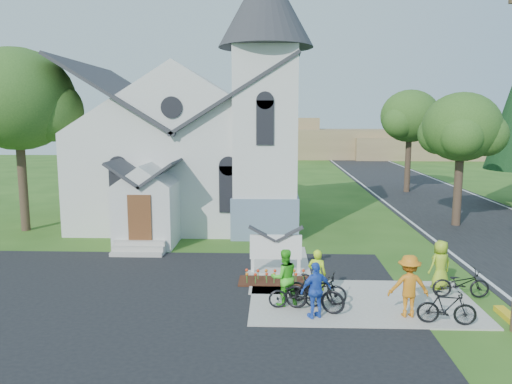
{
  "coord_description": "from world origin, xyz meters",
  "views": [
    {
      "loc": [
        -1.29,
        -14.58,
        5.78
      ],
      "look_at": [
        -1.99,
        5.0,
        2.81
      ],
      "focal_mm": 35.0,
      "sensor_mm": 36.0,
      "label": 1
    }
  ],
  "objects_px": {
    "bike_1": "(314,293)",
    "bike_2": "(317,288)",
    "cyclist_2": "(316,290)",
    "bike_4": "(461,283)",
    "cyclist_0": "(317,274)",
    "cyclist_3": "(409,286)",
    "bike_3": "(447,308)",
    "cyclist_1": "(284,277)",
    "cyclist_4": "(440,265)",
    "bike_0": "(296,293)",
    "church_sign": "(276,248)"
  },
  "relations": [
    {
      "from": "bike_1",
      "to": "bike_2",
      "type": "height_order",
      "value": "bike_1"
    },
    {
      "from": "bike_1",
      "to": "bike_2",
      "type": "bearing_deg",
      "value": 10.27
    },
    {
      "from": "cyclist_2",
      "to": "bike_4",
      "type": "distance_m",
      "value": 5.1
    },
    {
      "from": "cyclist_0",
      "to": "cyclist_3",
      "type": "distance_m",
      "value": 2.85
    },
    {
      "from": "bike_2",
      "to": "bike_1",
      "type": "bearing_deg",
      "value": -177.19
    },
    {
      "from": "cyclist_3",
      "to": "bike_3",
      "type": "relative_size",
      "value": 1.13
    },
    {
      "from": "bike_2",
      "to": "bike_3",
      "type": "height_order",
      "value": "bike_2"
    },
    {
      "from": "cyclist_0",
      "to": "bike_4",
      "type": "distance_m",
      "value": 4.63
    },
    {
      "from": "bike_1",
      "to": "bike_3",
      "type": "height_order",
      "value": "bike_1"
    },
    {
      "from": "cyclist_0",
      "to": "cyclist_2",
      "type": "height_order",
      "value": "cyclist_2"
    },
    {
      "from": "cyclist_1",
      "to": "cyclist_0",
      "type": "bearing_deg",
      "value": -167.69
    },
    {
      "from": "cyclist_1",
      "to": "cyclist_4",
      "type": "bearing_deg",
      "value": -178.91
    },
    {
      "from": "cyclist_2",
      "to": "bike_1",
      "type": "bearing_deg",
      "value": -112.51
    },
    {
      "from": "cyclist_0",
      "to": "bike_1",
      "type": "bearing_deg",
      "value": 94.66
    },
    {
      "from": "bike_0",
      "to": "bike_1",
      "type": "relative_size",
      "value": 0.89
    },
    {
      "from": "bike_2",
      "to": "bike_4",
      "type": "bearing_deg",
      "value": -67.76
    },
    {
      "from": "cyclist_4",
      "to": "cyclist_2",
      "type": "bearing_deg",
      "value": 8.83
    },
    {
      "from": "cyclist_4",
      "to": "bike_4",
      "type": "bearing_deg",
      "value": 93.85
    },
    {
      "from": "bike_1",
      "to": "cyclist_2",
      "type": "xyz_separation_m",
      "value": [
        0.01,
        -0.47,
        0.26
      ]
    },
    {
      "from": "cyclist_0",
      "to": "cyclist_4",
      "type": "height_order",
      "value": "cyclist_4"
    },
    {
      "from": "bike_0",
      "to": "bike_4",
      "type": "height_order",
      "value": "bike_4"
    },
    {
      "from": "cyclist_4",
      "to": "bike_3",
      "type": "bearing_deg",
      "value": 53.34
    },
    {
      "from": "cyclist_0",
      "to": "cyclist_3",
      "type": "relative_size",
      "value": 0.88
    },
    {
      "from": "cyclist_0",
      "to": "bike_0",
      "type": "xyz_separation_m",
      "value": [
        -0.69,
        -0.77,
        -0.36
      ]
    },
    {
      "from": "church_sign",
      "to": "cyclist_3",
      "type": "height_order",
      "value": "cyclist_3"
    },
    {
      "from": "church_sign",
      "to": "cyclist_4",
      "type": "height_order",
      "value": "cyclist_4"
    },
    {
      "from": "cyclist_4",
      "to": "bike_4",
      "type": "height_order",
      "value": "cyclist_4"
    },
    {
      "from": "bike_1",
      "to": "bike_2",
      "type": "xyz_separation_m",
      "value": [
        0.14,
        0.68,
        -0.08
      ]
    },
    {
      "from": "church_sign",
      "to": "cyclist_1",
      "type": "xyz_separation_m",
      "value": [
        0.25,
        -3.1,
        -0.1
      ]
    },
    {
      "from": "cyclist_3",
      "to": "cyclist_1",
      "type": "bearing_deg",
      "value": -12.12
    },
    {
      "from": "cyclist_0",
      "to": "cyclist_2",
      "type": "distance_m",
      "value": 1.54
    },
    {
      "from": "cyclist_1",
      "to": "cyclist_2",
      "type": "xyz_separation_m",
      "value": [
        0.89,
        -0.96,
        -0.06
      ]
    },
    {
      "from": "bike_2",
      "to": "cyclist_3",
      "type": "bearing_deg",
      "value": -95.63
    },
    {
      "from": "bike_0",
      "to": "cyclist_4",
      "type": "height_order",
      "value": "cyclist_4"
    },
    {
      "from": "bike_3",
      "to": "cyclist_3",
      "type": "bearing_deg",
      "value": 66.57
    },
    {
      "from": "bike_2",
      "to": "bike_0",
      "type": "bearing_deg",
      "value": 134.64
    },
    {
      "from": "bike_3",
      "to": "church_sign",
      "type": "bearing_deg",
      "value": 55.0
    },
    {
      "from": "bike_3",
      "to": "bike_1",
      "type": "bearing_deg",
      "value": 85.34
    },
    {
      "from": "cyclist_0",
      "to": "cyclist_1",
      "type": "distance_m",
      "value": 1.2
    },
    {
      "from": "cyclist_2",
      "to": "church_sign",
      "type": "bearing_deg",
      "value": -98.35
    },
    {
      "from": "church_sign",
      "to": "cyclist_2",
      "type": "bearing_deg",
      "value": -74.37
    },
    {
      "from": "church_sign",
      "to": "bike_2",
      "type": "distance_m",
      "value": 3.22
    },
    {
      "from": "bike_2",
      "to": "bike_3",
      "type": "relative_size",
      "value": 1.15
    },
    {
      "from": "cyclist_1",
      "to": "bike_2",
      "type": "distance_m",
      "value": 1.1
    },
    {
      "from": "church_sign",
      "to": "bike_1",
      "type": "height_order",
      "value": "church_sign"
    },
    {
      "from": "cyclist_1",
      "to": "bike_4",
      "type": "relative_size",
      "value": 0.99
    },
    {
      "from": "church_sign",
      "to": "bike_3",
      "type": "xyz_separation_m",
      "value": [
        4.73,
        -4.4,
        -0.5
      ]
    },
    {
      "from": "cyclist_3",
      "to": "bike_0",
      "type": "bearing_deg",
      "value": -9.9
    },
    {
      "from": "bike_0",
      "to": "bike_3",
      "type": "distance_m",
      "value": 4.27
    },
    {
      "from": "cyclist_3",
      "to": "cyclist_0",
      "type": "bearing_deg",
      "value": -27.88
    }
  ]
}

